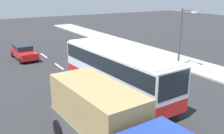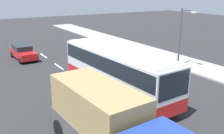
{
  "view_description": "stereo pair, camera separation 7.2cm",
  "coord_description": "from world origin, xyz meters",
  "px_view_note": "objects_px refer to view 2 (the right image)",
  "views": [
    {
      "loc": [
        12.85,
        -9.95,
        7.21
      ],
      "look_at": [
        -1.89,
        -0.97,
        1.98
      ],
      "focal_mm": 40.45,
      "sensor_mm": 36.0,
      "label": 1
    },
    {
      "loc": [
        12.81,
        -10.01,
        7.21
      ],
      "look_at": [
        -1.89,
        -0.97,
        1.98
      ],
      "focal_mm": 40.45,
      "sensor_mm": 36.0,
      "label": 2
    }
  ],
  "objects_px": {
    "coach_bus": "(117,67)",
    "cargo_truck": "(108,123)",
    "street_lamp": "(182,33)",
    "car_red_compact": "(23,52)"
  },
  "relations": [
    {
      "from": "cargo_truck",
      "to": "car_red_compact",
      "type": "distance_m",
      "value": 19.53
    },
    {
      "from": "car_red_compact",
      "to": "street_lamp",
      "type": "distance_m",
      "value": 16.79
    },
    {
      "from": "coach_bus",
      "to": "cargo_truck",
      "type": "height_order",
      "value": "coach_bus"
    },
    {
      "from": "cargo_truck",
      "to": "street_lamp",
      "type": "distance_m",
      "value": 15.32
    },
    {
      "from": "car_red_compact",
      "to": "street_lamp",
      "type": "xyz_separation_m",
      "value": [
        11.38,
        12.07,
        2.59
      ]
    },
    {
      "from": "coach_bus",
      "to": "street_lamp",
      "type": "distance_m",
      "value": 9.15
    },
    {
      "from": "street_lamp",
      "to": "car_red_compact",
      "type": "bearing_deg",
      "value": -133.32
    },
    {
      "from": "coach_bus",
      "to": "cargo_truck",
      "type": "bearing_deg",
      "value": -38.8
    },
    {
      "from": "car_red_compact",
      "to": "cargo_truck",
      "type": "bearing_deg",
      "value": -5.28
    },
    {
      "from": "coach_bus",
      "to": "street_lamp",
      "type": "bearing_deg",
      "value": 102.03
    }
  ]
}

